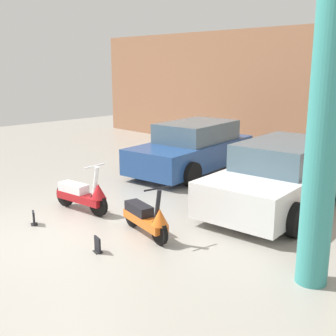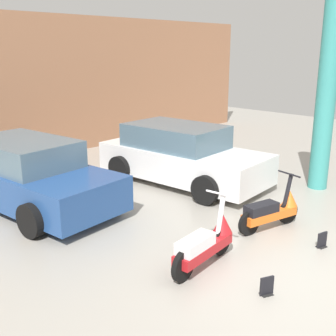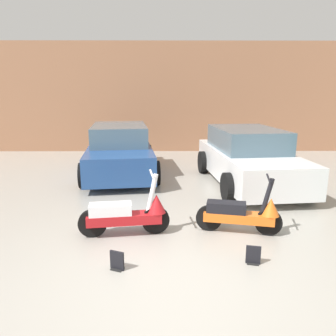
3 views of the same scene
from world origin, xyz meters
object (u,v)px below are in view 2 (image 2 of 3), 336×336
(car_rear_left, at_px, (29,175))
(car_rear_center, at_px, (181,155))
(support_column_side, at_px, (326,99))
(placard_near_left_scooter, at_px, (267,287))
(placard_near_right_scooter, at_px, (322,241))
(scooter_front_right, at_px, (272,210))
(scooter_front_left, at_px, (206,242))

(car_rear_left, relative_size, car_rear_center, 1.00)
(car_rear_left, relative_size, support_column_side, 1.03)
(car_rear_center, height_order, placard_near_left_scooter, car_rear_center)
(support_column_side, bearing_deg, placard_near_left_scooter, -160.49)
(placard_near_right_scooter, relative_size, support_column_side, 0.06)
(car_rear_left, height_order, car_rear_center, car_rear_center)
(car_rear_left, height_order, placard_near_left_scooter, car_rear_left)
(car_rear_left, relative_size, placard_near_left_scooter, 16.40)
(support_column_side, bearing_deg, scooter_front_right, -169.30)
(placard_near_left_scooter, height_order, placard_near_right_scooter, same)
(scooter_front_left, relative_size, car_rear_left, 0.35)
(car_rear_left, xyz_separation_m, placard_near_right_scooter, (2.51, -5.12, -0.55))
(placard_near_left_scooter, height_order, support_column_side, support_column_side)
(car_rear_left, distance_m, car_rear_center, 3.57)
(scooter_front_left, xyz_separation_m, placard_near_left_scooter, (-0.03, -1.09, -0.26))
(scooter_front_right, xyz_separation_m, placard_near_right_scooter, (-0.07, -1.01, -0.24))
(scooter_front_right, height_order, placard_near_right_scooter, scooter_front_right)
(scooter_front_right, distance_m, car_rear_center, 3.20)
(car_rear_left, xyz_separation_m, placard_near_left_scooter, (0.66, -5.26, -0.55))
(scooter_front_right, height_order, support_column_side, support_column_side)
(scooter_front_left, bearing_deg, placard_near_left_scooter, -99.46)
(placard_near_left_scooter, relative_size, placard_near_right_scooter, 1.00)
(scooter_front_left, distance_m, support_column_side, 5.04)
(scooter_front_left, xyz_separation_m, car_rear_center, (2.72, 3.13, 0.30))
(car_rear_center, relative_size, support_column_side, 1.03)
(placard_near_left_scooter, bearing_deg, car_rear_left, 97.15)
(scooter_front_left, distance_m, car_rear_center, 4.16)
(scooter_front_right, height_order, car_rear_center, car_rear_center)
(scooter_front_right, height_order, placard_near_left_scooter, scooter_front_right)
(scooter_front_left, distance_m, car_rear_left, 4.24)
(car_rear_center, xyz_separation_m, placard_near_left_scooter, (-2.75, -4.22, -0.56))
(scooter_front_right, distance_m, car_rear_left, 4.87)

